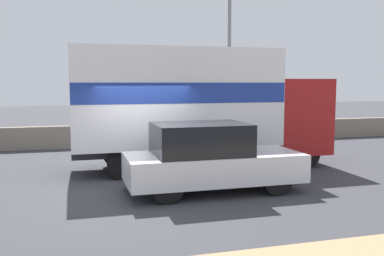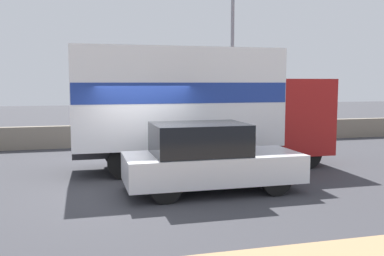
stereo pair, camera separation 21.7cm
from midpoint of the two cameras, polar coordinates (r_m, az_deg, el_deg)
ground_plane at (r=10.41m, az=-5.85°, el=-8.32°), size 80.00×80.00×0.00m
stone_wall_backdrop at (r=17.69m, az=-10.09°, el=-0.97°), size 60.00×0.35×0.88m
street_lamp at (r=17.77m, az=4.63°, el=10.08°), size 0.56×0.28×6.56m
box_truck at (r=12.78m, az=-0.22°, el=3.46°), size 7.71×2.35×3.56m
car_hatchback at (r=10.14m, az=1.71°, el=-4.05°), size 4.16×1.73×1.64m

